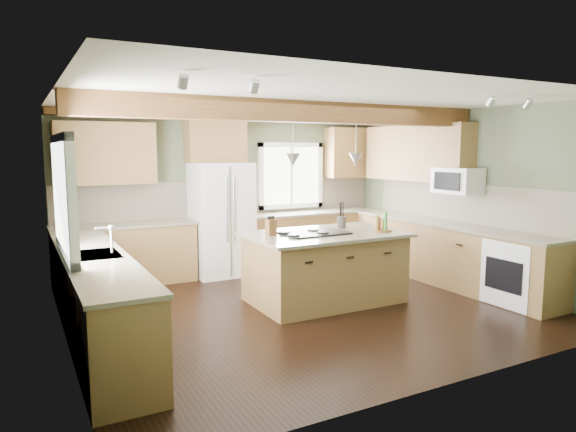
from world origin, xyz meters
TOP-DOWN VIEW (x-y plane):
  - floor at (0.00, 0.00)m, footprint 5.60×5.60m
  - ceiling at (0.00, 0.00)m, footprint 5.60×5.60m
  - wall_back at (0.00, 2.50)m, footprint 5.60×0.00m
  - wall_left at (-2.80, 0.00)m, footprint 0.00×5.00m
  - wall_right at (2.80, 0.00)m, footprint 0.00×5.00m
  - ceiling_beam at (0.00, 0.10)m, footprint 5.55×0.26m
  - soffit_trim at (0.00, 2.40)m, footprint 5.55×0.20m
  - backsplash_back at (0.00, 2.48)m, footprint 5.58×0.03m
  - backsplash_right at (2.78, 0.05)m, footprint 0.03×3.70m
  - base_cab_back_left at (-1.79, 2.20)m, footprint 2.02×0.60m
  - counter_back_left at (-1.79, 2.20)m, footprint 2.06×0.64m
  - base_cab_back_right at (1.49, 2.20)m, footprint 2.62×0.60m
  - counter_back_right at (1.49, 2.20)m, footprint 2.66×0.64m
  - base_cab_left at (-2.50, 0.05)m, footprint 0.60×3.70m
  - counter_left at (-2.50, 0.05)m, footprint 0.64×3.74m
  - base_cab_right at (2.50, 0.05)m, footprint 0.60×3.70m
  - counter_right at (2.50, 0.05)m, footprint 0.64×3.74m
  - upper_cab_back_left at (-1.99, 2.33)m, footprint 1.40×0.35m
  - upper_cab_over_fridge at (-0.30, 2.33)m, footprint 0.96×0.35m
  - upper_cab_right at (2.62, 0.90)m, footprint 0.35×2.20m
  - upper_cab_back_corner at (2.30, 2.33)m, footprint 0.90×0.35m
  - window_left at (-2.78, 0.05)m, footprint 0.04×1.60m
  - window_back at (1.15, 2.48)m, footprint 1.10×0.04m
  - sink at (-2.50, 0.05)m, footprint 0.50×0.65m
  - faucet at (-2.32, 0.05)m, footprint 0.02×0.02m
  - dishwasher at (-2.49, -1.25)m, footprint 0.60×0.60m
  - oven at (2.49, -1.25)m, footprint 0.60×0.72m
  - microwave at (2.58, -0.05)m, footprint 0.40×0.70m
  - pendant_left at (-0.10, 0.10)m, footprint 0.18×0.18m
  - pendant_right at (0.85, 0.10)m, footprint 0.18×0.18m
  - refrigerator at (-0.30, 2.12)m, footprint 0.90×0.74m
  - island at (0.37, 0.10)m, footprint 1.90×1.17m
  - island_top at (0.37, 0.10)m, footprint 2.03×1.29m
  - cooktop at (0.21, 0.10)m, footprint 0.83×0.55m
  - knife_block at (-0.34, 0.25)m, footprint 0.14×0.11m
  - utensil_crock at (0.80, 0.35)m, footprint 0.13×0.13m
  - bottle_tray at (1.11, -0.16)m, footprint 0.28×0.28m

SIDE VIEW (x-z plane):
  - floor at x=0.00m, z-range 0.00..0.00m
  - dishwasher at x=-2.49m, z-range 0.01..0.85m
  - oven at x=2.49m, z-range 0.01..0.85m
  - base_cab_back_left at x=-1.79m, z-range 0.00..0.88m
  - base_cab_back_right at x=1.49m, z-range 0.00..0.88m
  - base_cab_left at x=-2.50m, z-range 0.00..0.88m
  - base_cab_right at x=2.50m, z-range 0.00..0.88m
  - island at x=0.37m, z-range 0.00..0.88m
  - counter_back_left at x=-1.79m, z-range 0.88..0.92m
  - counter_back_right at x=1.49m, z-range 0.88..0.92m
  - counter_left at x=-2.50m, z-range 0.88..0.92m
  - counter_right at x=2.50m, z-range 0.88..0.92m
  - refrigerator at x=-0.30m, z-range 0.00..1.80m
  - island_top at x=0.37m, z-range 0.88..0.92m
  - sink at x=-2.50m, z-range 0.89..0.92m
  - cooktop at x=0.21m, z-range 0.92..0.94m
  - utensil_crock at x=0.80m, z-range 0.92..1.08m
  - knife_block at x=-0.34m, z-range 0.92..1.12m
  - bottle_tray at x=1.11m, z-range 0.92..1.17m
  - faucet at x=-2.32m, z-range 0.91..1.19m
  - backsplash_back at x=0.00m, z-range 0.92..1.50m
  - backsplash_right at x=2.78m, z-range 0.92..1.50m
  - wall_back at x=0.00m, z-range -1.50..4.10m
  - wall_left at x=-2.80m, z-range -1.20..3.80m
  - wall_right at x=2.80m, z-range -1.20..3.80m
  - window_back at x=1.15m, z-range 1.05..2.05m
  - window_left at x=-2.78m, z-range 1.02..2.08m
  - microwave at x=2.58m, z-range 1.36..1.74m
  - pendant_left at x=-0.10m, z-range 1.80..1.96m
  - pendant_right at x=0.85m, z-range 1.80..1.96m
  - upper_cab_back_left at x=-1.99m, z-range 1.50..2.40m
  - upper_cab_right at x=2.62m, z-range 1.50..2.40m
  - upper_cab_back_corner at x=2.30m, z-range 1.50..2.40m
  - upper_cab_over_fridge at x=-0.30m, z-range 1.80..2.50m
  - ceiling_beam at x=0.00m, z-range 2.34..2.60m
  - soffit_trim at x=0.00m, z-range 2.49..2.59m
  - ceiling at x=0.00m, z-range 2.60..2.60m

